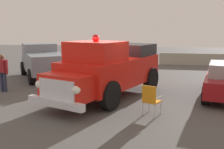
# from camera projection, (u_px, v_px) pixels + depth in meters

# --- Properties ---
(ground_plane) EXTENTS (60.00, 60.00, 0.00)m
(ground_plane) POSITION_uv_depth(u_px,v_px,m) (100.00, 97.00, 11.10)
(ground_plane) COLOR #514F4C
(vintage_fire_truck) EXTENTS (4.24, 6.33, 2.59)m
(vintage_fire_truck) POSITION_uv_depth(u_px,v_px,m) (109.00, 68.00, 11.01)
(vintage_fire_truck) COLOR black
(vintage_fire_truck) RESTS_ON ground
(parked_pickup) EXTENTS (4.23, 4.96, 1.90)m
(parked_pickup) POSITION_uv_depth(u_px,v_px,m) (43.00, 61.00, 15.27)
(parked_pickup) COLOR black
(parked_pickup) RESTS_ON ground
(lawn_chair_near_truck) EXTENTS (0.69, 0.69, 1.02)m
(lawn_chair_near_truck) POSITION_uv_depth(u_px,v_px,m) (66.00, 74.00, 13.09)
(lawn_chair_near_truck) COLOR #B7BABF
(lawn_chair_near_truck) RESTS_ON ground
(lawn_chair_by_car) EXTENTS (0.65, 0.66, 1.02)m
(lawn_chair_by_car) POSITION_uv_depth(u_px,v_px,m) (151.00, 98.00, 8.71)
(lawn_chair_by_car) COLOR #B7BABF
(lawn_chair_by_car) RESTS_ON ground
(spectator_seated) EXTENTS (0.62, 0.65, 1.29)m
(spectator_seated) POSITION_uv_depth(u_px,v_px,m) (66.00, 73.00, 12.95)
(spectator_seated) COLOR #383842
(spectator_seated) RESTS_ON ground
(spectator_standing) EXTENTS (0.64, 0.39, 1.68)m
(spectator_standing) POSITION_uv_depth(u_px,v_px,m) (3.00, 70.00, 11.96)
(spectator_standing) COLOR #2D334C
(spectator_standing) RESTS_ON ground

